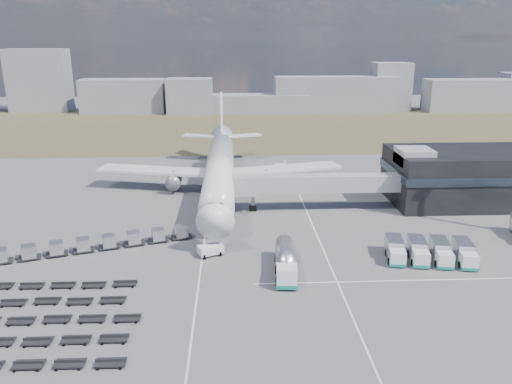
{
  "coord_description": "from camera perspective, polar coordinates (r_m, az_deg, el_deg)",
  "views": [
    {
      "loc": [
        2.63,
        -65.88,
        30.42
      ],
      "look_at": [
        6.71,
        19.19,
        4.0
      ],
      "focal_mm": 35.0,
      "sensor_mm": 36.0,
      "label": 1
    }
  ],
  "objects": [
    {
      "name": "ground",
      "position": [
        72.61,
        -4.61,
        -7.59
      ],
      "size": [
        420.0,
        420.0,
        0.0
      ],
      "primitive_type": "plane",
      "color": "#565659",
      "rests_on": "ground"
    },
    {
      "name": "grass_strip",
      "position": [
        178.51,
        -3.57,
        7.39
      ],
      "size": [
        420.0,
        90.0,
        0.01
      ],
      "primitive_type": "cube",
      "color": "brown",
      "rests_on": "ground"
    },
    {
      "name": "lane_markings",
      "position": [
        75.63,
        2.92,
        -6.5
      ],
      "size": [
        47.12,
        110.0,
        0.01
      ],
      "color": "silver",
      "rests_on": "ground"
    },
    {
      "name": "terminal",
      "position": [
        103.64,
        23.19,
        1.76
      ],
      "size": [
        30.4,
        16.4,
        11.0
      ],
      "color": "black",
      "rests_on": "ground"
    },
    {
      "name": "jet_bridge",
      "position": [
        90.93,
        5.76,
        0.95
      ],
      "size": [
        30.3,
        3.8,
        7.05
      ],
      "color": "#939399",
      "rests_on": "ground"
    },
    {
      "name": "airliner",
      "position": [
        101.45,
        -4.15,
        2.85
      ],
      "size": [
        51.59,
        64.53,
        17.62
      ],
      "color": "white",
      "rests_on": "ground"
    },
    {
      "name": "skyline",
      "position": [
        216.9,
        -8.25,
        11.31
      ],
      "size": [
        300.36,
        23.53,
        25.99
      ],
      "color": "gray",
      "rests_on": "ground"
    },
    {
      "name": "fuel_tanker",
      "position": [
        67.67,
        3.41,
        -7.88
      ],
      "size": [
        3.43,
        10.89,
        3.47
      ],
      "rotation": [
        0.0,
        0.0,
        -0.07
      ],
      "color": "white",
      "rests_on": "ground"
    },
    {
      "name": "pushback_tug",
      "position": [
        73.41,
        -5.23,
        -6.65
      ],
      "size": [
        4.05,
        3.24,
        1.57
      ],
      "primitive_type": "cube",
      "rotation": [
        0.0,
        0.0,
        0.41
      ],
      "color": "white",
      "rests_on": "ground"
    },
    {
      "name": "catering_truck",
      "position": [
        110.22,
        3.0,
        2.03
      ],
      "size": [
        3.0,
        6.77,
        3.06
      ],
      "rotation": [
        0.0,
        0.0,
        0.04
      ],
      "color": "white",
      "rests_on": "ground"
    },
    {
      "name": "service_trucks_near",
      "position": [
        75.35,
        19.21,
        -6.42
      ],
      "size": [
        12.72,
        8.38,
        2.62
      ],
      "rotation": [
        0.0,
        0.0,
        -0.17
      ],
      "color": "white",
      "rests_on": "ground"
    },
    {
      "name": "uld_row",
      "position": [
        78.25,
        -17.8,
        -5.6
      ],
      "size": [
        27.93,
        10.55,
        1.94
      ],
      "rotation": [
        0.0,
        0.0,
        0.31
      ],
      "color": "black",
      "rests_on": "ground"
    },
    {
      "name": "baggage_dollies",
      "position": [
        60.58,
        -24.89,
        -14.3
      ],
      "size": [
        23.51,
        22.07,
        0.7
      ],
      "rotation": [
        0.0,
        0.0,
        -0.0
      ],
      "color": "black",
      "rests_on": "ground"
    }
  ]
}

